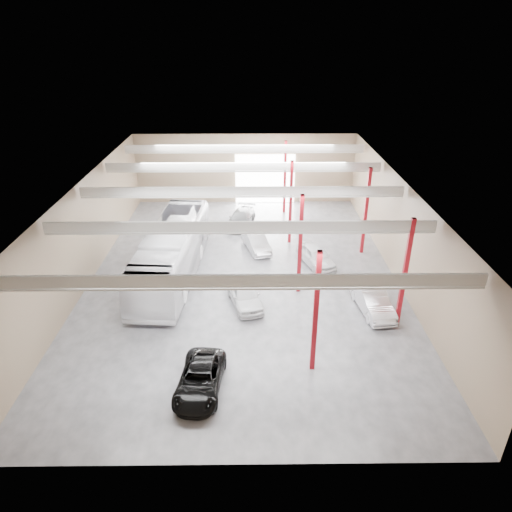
{
  "coord_description": "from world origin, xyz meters",
  "views": [
    {
      "loc": [
        0.6,
        -29.08,
        16.37
      ],
      "look_at": [
        0.9,
        -1.0,
        2.2
      ],
      "focal_mm": 32.0,
      "sensor_mm": 36.0,
      "label": 1
    }
  ],
  "objects_px": {
    "black_sedan": "(200,379)",
    "coach_bus": "(172,252)",
    "car_row_b": "(256,242)",
    "car_right_far": "(316,256)",
    "car_right_near": "(373,301)",
    "car_row_a": "(245,294)",
    "car_row_c": "(241,218)"
  },
  "relations": [
    {
      "from": "car_row_b",
      "to": "car_right_near",
      "type": "bearing_deg",
      "value": -67.97
    },
    {
      "from": "car_row_c",
      "to": "car_right_far",
      "type": "height_order",
      "value": "car_right_far"
    },
    {
      "from": "car_right_near",
      "to": "coach_bus",
      "type": "bearing_deg",
      "value": 152.19
    },
    {
      "from": "coach_bus",
      "to": "black_sedan",
      "type": "bearing_deg",
      "value": -71.43
    },
    {
      "from": "coach_bus",
      "to": "car_right_near",
      "type": "relative_size",
      "value": 3.04
    },
    {
      "from": "car_row_b",
      "to": "car_row_c",
      "type": "height_order",
      "value": "car_row_c"
    },
    {
      "from": "coach_bus",
      "to": "car_row_a",
      "type": "bearing_deg",
      "value": -33.2
    },
    {
      "from": "black_sedan",
      "to": "car_right_far",
      "type": "distance_m",
      "value": 15.4
    },
    {
      "from": "car_row_a",
      "to": "car_row_c",
      "type": "relative_size",
      "value": 0.91
    },
    {
      "from": "car_row_c",
      "to": "car_right_far",
      "type": "distance_m",
      "value": 9.76
    },
    {
      "from": "black_sedan",
      "to": "coach_bus",
      "type": "bearing_deg",
      "value": 109.82
    },
    {
      "from": "black_sedan",
      "to": "car_row_c",
      "type": "xyz_separation_m",
      "value": [
        1.63,
        21.25,
        0.05
      ]
    },
    {
      "from": "car_row_b",
      "to": "car_row_c",
      "type": "xyz_separation_m",
      "value": [
        -1.35,
        5.2,
        0.0
      ]
    },
    {
      "from": "car_row_a",
      "to": "car_right_far",
      "type": "height_order",
      "value": "same"
    },
    {
      "from": "car_right_far",
      "to": "car_row_c",
      "type": "bearing_deg",
      "value": 107.95
    },
    {
      "from": "car_right_far",
      "to": "car_right_near",
      "type": "bearing_deg",
      "value": -85.52
    },
    {
      "from": "car_row_b",
      "to": "car_right_far",
      "type": "bearing_deg",
      "value": -46.86
    },
    {
      "from": "coach_bus",
      "to": "black_sedan",
      "type": "height_order",
      "value": "coach_bus"
    },
    {
      "from": "car_row_c",
      "to": "car_right_near",
      "type": "bearing_deg",
      "value": -44.38
    },
    {
      "from": "car_row_a",
      "to": "car_row_b",
      "type": "xyz_separation_m",
      "value": [
        0.86,
        8.16,
        -0.05
      ]
    },
    {
      "from": "car_right_far",
      "to": "car_row_b",
      "type": "bearing_deg",
      "value": 131.09
    },
    {
      "from": "car_row_a",
      "to": "car_right_near",
      "type": "xyz_separation_m",
      "value": [
        8.17,
        -0.89,
        0.01
      ]
    },
    {
      "from": "black_sedan",
      "to": "car_right_near",
      "type": "bearing_deg",
      "value": 39.44
    },
    {
      "from": "coach_bus",
      "to": "car_row_b",
      "type": "height_order",
      "value": "coach_bus"
    },
    {
      "from": "car_row_b",
      "to": "car_row_c",
      "type": "distance_m",
      "value": 5.37
    },
    {
      "from": "car_row_b",
      "to": "car_right_near",
      "type": "height_order",
      "value": "car_right_near"
    },
    {
      "from": "black_sedan",
      "to": "car_right_far",
      "type": "bearing_deg",
      "value": 66.08
    },
    {
      "from": "black_sedan",
      "to": "car_row_a",
      "type": "distance_m",
      "value": 8.18
    },
    {
      "from": "black_sedan",
      "to": "car_right_near",
      "type": "relative_size",
      "value": 1.02
    },
    {
      "from": "car_right_far",
      "to": "coach_bus",
      "type": "bearing_deg",
      "value": 169.64
    },
    {
      "from": "car_row_c",
      "to": "car_right_near",
      "type": "height_order",
      "value": "car_right_near"
    },
    {
      "from": "car_right_near",
      "to": "black_sedan",
      "type": "bearing_deg",
      "value": -153.71
    }
  ]
}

